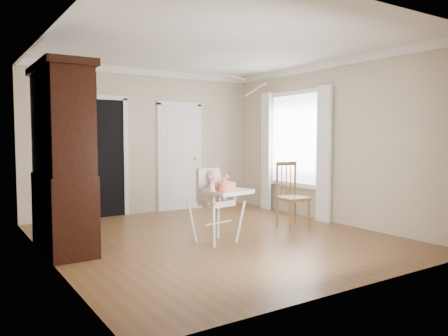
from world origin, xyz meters
TOP-DOWN VIEW (x-y plane):
  - floor at (0.00, 0.00)m, footprint 5.00×5.00m
  - ceiling at (0.00, 0.00)m, footprint 5.00×5.00m
  - wall_back at (0.00, 2.50)m, footprint 4.50×0.00m
  - wall_left at (-2.25, 0.00)m, footprint 0.00×5.00m
  - wall_right at (2.25, 0.00)m, footprint 0.00×5.00m
  - crown_molding at (0.00, 0.00)m, footprint 4.50×5.00m
  - doorway at (-0.90, 2.48)m, footprint 1.06×0.05m
  - closet_door at (0.70, 2.48)m, footprint 0.96×0.09m
  - window_right at (2.18, 0.80)m, footprint 0.13×1.84m
  - high_chair at (-0.16, -0.26)m, footprint 0.70×0.82m
  - baby at (-0.16, -0.24)m, footprint 0.31×0.23m
  - cake at (-0.14, -0.51)m, footprint 0.28×0.28m
  - sippy_cup at (-0.34, -0.44)m, footprint 0.08×0.08m
  - china_cabinet at (-1.99, 0.44)m, footprint 0.61×1.38m
  - dining_chair at (1.46, 0.04)m, footprint 0.46×0.46m
  - streamer at (0.53, 0.34)m, footprint 0.09×0.49m

SIDE VIEW (x-z plane):
  - floor at x=0.00m, z-range 0.00..0.00m
  - dining_chair at x=1.46m, z-range -0.03..1.00m
  - high_chair at x=-0.16m, z-range 0.12..1.15m
  - baby at x=-0.16m, z-range 0.56..0.99m
  - cake at x=-0.14m, z-range 0.72..0.85m
  - sippy_cup at x=-0.34m, z-range 0.70..0.90m
  - closet_door at x=0.70m, z-range -0.04..2.09m
  - doorway at x=-0.90m, z-range 0.00..2.22m
  - china_cabinet at x=-1.99m, z-range 0.00..2.33m
  - window_right at x=2.18m, z-range 0.14..2.44m
  - wall_back at x=0.00m, z-range -0.90..3.60m
  - wall_left at x=-2.25m, z-range -1.15..3.85m
  - wall_right at x=2.25m, z-range -1.15..3.85m
  - streamer at x=0.53m, z-range 2.28..2.43m
  - crown_molding at x=0.00m, z-range 2.58..2.70m
  - ceiling at x=0.00m, z-range 2.70..2.70m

